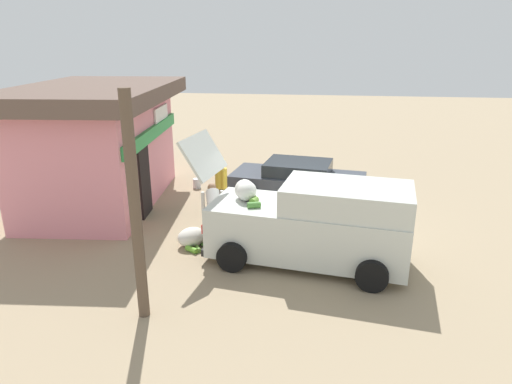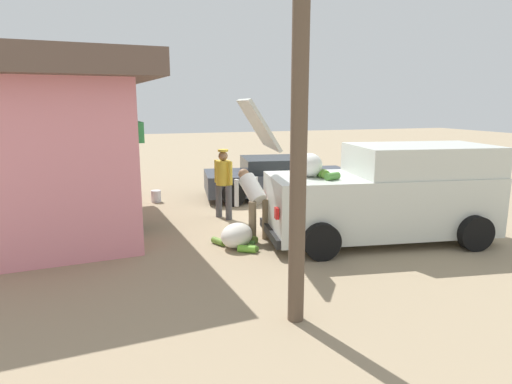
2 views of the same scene
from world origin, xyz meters
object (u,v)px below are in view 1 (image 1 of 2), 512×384
Objects in this scene: delivery_van at (314,223)px; unloaded_banana_pile at (192,238)px; parked_sedan at (298,180)px; customer_bending at (214,208)px; paint_bucket at (197,183)px; storefront_bar at (100,143)px; vendor_standing at (221,183)px.

delivery_van reaches higher than unloaded_banana_pile.
customer_bending is (-3.57, 1.91, 0.29)m from parked_sedan.
delivery_van reaches higher than paint_bucket.
storefront_bar is at bearing 60.20° from customer_bending.
delivery_van is (-3.15, -6.41, -0.93)m from storefront_bar.
paint_bucket is (4.01, 1.51, -0.68)m from customer_bending.
paint_bucket is at bearing -54.46° from storefront_bar.
parked_sedan reaches higher than paint_bucket.
delivery_van reaches higher than customer_bending.
storefront_bar is at bearing 125.54° from paint_bucket.
delivery_van is at bearing -109.82° from customer_bending.
vendor_standing is 1.73m from customer_bending.
parked_sedan is at bearing -30.57° from unloaded_banana_pile.
paint_bucket is (4.89, 3.96, -0.78)m from delivery_van.
delivery_van is 3.70m from vendor_standing.
customer_bending is (0.88, 2.46, -0.10)m from delivery_van.
storefront_bar reaches higher than paint_bucket.
vendor_standing is 5.10× the size of paint_bucket.
storefront_bar is 1.57× the size of parked_sedan.
customer_bending is 1.49× the size of unloaded_banana_pile.
paint_bucket is at bearing 39.01° from delivery_van.
storefront_bar is 3.93m from vendor_standing.
parked_sedan is at bearing -77.47° from storefront_bar.
paint_bucket is at bearing 82.61° from parked_sedan.
storefront_bar is 6.15m from parked_sedan.
parked_sedan is 4.70× the size of unloaded_banana_pile.
parked_sedan is 2.81m from vendor_standing.
parked_sedan is 3.16× the size of customer_bending.
customer_bending is at bearing -46.03° from unloaded_banana_pile.
delivery_van is 3.11× the size of vendor_standing.
delivery_van is 1.16× the size of parked_sedan.
unloaded_banana_pile is (-4.01, 2.37, -0.34)m from parked_sedan.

